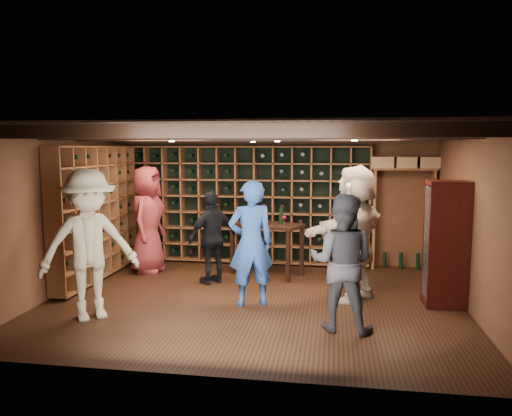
% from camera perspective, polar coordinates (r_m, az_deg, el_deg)
% --- Properties ---
extents(ground, '(6.00, 6.00, 0.00)m').
position_cam_1_polar(ground, '(7.47, -0.31, -10.49)').
color(ground, black).
rests_on(ground, ground).
extents(room_shell, '(6.00, 6.00, 6.00)m').
position_cam_1_polar(room_shell, '(7.18, -0.26, 8.38)').
color(room_shell, '#53301C').
rests_on(room_shell, ground).
extents(wine_rack_back, '(4.65, 0.30, 2.20)m').
position_cam_1_polar(wine_rack_back, '(9.58, -1.18, 0.41)').
color(wine_rack_back, brown).
rests_on(wine_rack_back, ground).
extents(wine_rack_left, '(0.30, 2.65, 2.20)m').
position_cam_1_polar(wine_rack_left, '(8.88, -17.76, -0.44)').
color(wine_rack_left, brown).
rests_on(wine_rack_left, ground).
extents(crate_shelf, '(1.20, 0.32, 2.07)m').
position_cam_1_polar(crate_shelf, '(9.47, 16.58, 2.59)').
color(crate_shelf, brown).
rests_on(crate_shelf, ground).
extents(display_cabinet, '(0.55, 0.50, 1.75)m').
position_cam_1_polar(display_cabinet, '(7.53, 20.83, -4.10)').
color(display_cabinet, black).
rests_on(display_cabinet, ground).
extents(man_blue_shirt, '(0.77, 0.65, 1.79)m').
position_cam_1_polar(man_blue_shirt, '(7.06, -0.59, -4.05)').
color(man_blue_shirt, navy).
rests_on(man_blue_shirt, ground).
extents(man_grey_suit, '(0.93, 0.79, 1.69)m').
position_cam_1_polar(man_grey_suit, '(6.20, 9.79, -6.16)').
color(man_grey_suit, black).
rests_on(man_grey_suit, ground).
extents(guest_red_floral, '(0.62, 0.94, 1.91)m').
position_cam_1_polar(guest_red_floral, '(9.16, -12.30, -1.28)').
color(guest_red_floral, maroon).
rests_on(guest_red_floral, ground).
extents(guest_woman_black, '(0.89, 0.91, 1.53)m').
position_cam_1_polar(guest_woman_black, '(8.24, -4.96, -3.39)').
color(guest_woman_black, black).
rests_on(guest_woman_black, ground).
extents(guest_khaki, '(1.45, 1.36, 1.96)m').
position_cam_1_polar(guest_khaki, '(6.84, -18.55, -4.01)').
color(guest_khaki, gray).
rests_on(guest_khaki, ground).
extents(guest_beige, '(1.50, 1.87, 1.99)m').
position_cam_1_polar(guest_beige, '(7.44, 11.25, -2.82)').
color(guest_beige, tan).
rests_on(guest_beige, ground).
extents(tasting_table, '(1.36, 1.03, 1.20)m').
position_cam_1_polar(tasting_table, '(8.74, 1.23, -2.48)').
color(tasting_table, black).
rests_on(tasting_table, ground).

